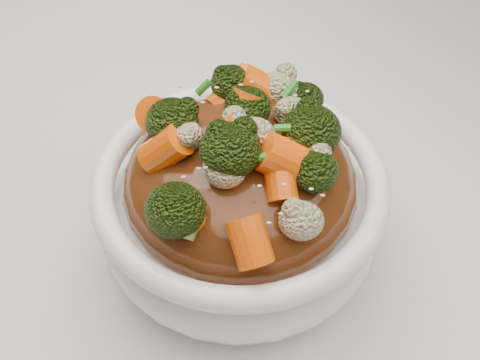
# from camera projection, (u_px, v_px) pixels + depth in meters

# --- Properties ---
(tablecloth) EXTENTS (1.20, 0.80, 0.04)m
(tablecloth) POSITION_uv_depth(u_px,v_px,m) (276.00, 251.00, 0.48)
(tablecloth) COLOR silver
(tablecloth) RESTS_ON dining_table
(bowl) EXTENTS (0.25, 0.25, 0.08)m
(bowl) POSITION_uv_depth(u_px,v_px,m) (240.00, 208.00, 0.43)
(bowl) COLOR white
(bowl) RESTS_ON tablecloth
(sauce_base) EXTENTS (0.20, 0.20, 0.09)m
(sauce_base) POSITION_uv_depth(u_px,v_px,m) (240.00, 183.00, 0.41)
(sauce_base) COLOR #52250E
(sauce_base) RESTS_ON bowl
(carrots) EXTENTS (0.20, 0.20, 0.05)m
(carrots) POSITION_uv_depth(u_px,v_px,m) (240.00, 119.00, 0.36)
(carrots) COLOR #FF5908
(carrots) RESTS_ON sauce_base
(broccoli) EXTENTS (0.20, 0.20, 0.04)m
(broccoli) POSITION_uv_depth(u_px,v_px,m) (240.00, 120.00, 0.36)
(broccoli) COLOR black
(broccoli) RESTS_ON sauce_base
(cauliflower) EXTENTS (0.20, 0.20, 0.04)m
(cauliflower) POSITION_uv_depth(u_px,v_px,m) (240.00, 123.00, 0.36)
(cauliflower) COLOR beige
(cauliflower) RESTS_ON sauce_base
(scallions) EXTENTS (0.15, 0.15, 0.02)m
(scallions) POSITION_uv_depth(u_px,v_px,m) (240.00, 118.00, 0.36)
(scallions) COLOR #1F731A
(scallions) RESTS_ON sauce_base
(sesame_seeds) EXTENTS (0.18, 0.18, 0.01)m
(sesame_seeds) POSITION_uv_depth(u_px,v_px,m) (240.00, 118.00, 0.36)
(sesame_seeds) COLOR beige
(sesame_seeds) RESTS_ON sauce_base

